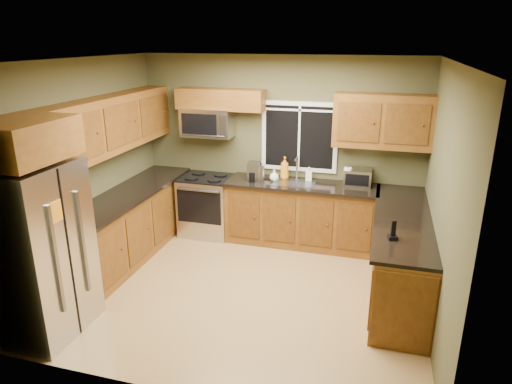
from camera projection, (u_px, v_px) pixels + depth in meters
The scene contains 29 objects.
floor at pixel (244, 289), 5.58m from camera, with size 4.20×4.20×0.00m, color #9F7A46.
ceiling at pixel (242, 60), 4.71m from camera, with size 4.20×4.20×0.00m, color white.
back_wall at pixel (279, 149), 6.78m from camera, with size 4.20×4.20×0.00m, color #4B492A.
front_wall at pixel (174, 254), 3.50m from camera, with size 4.20×4.20×0.00m, color #4B492A.
left_wall at pixel (83, 170), 5.68m from camera, with size 3.60×3.60×0.00m, color #4B492A.
right_wall at pixel (442, 202), 4.60m from camera, with size 3.60×3.60×0.00m, color #4B492A.
window at pixel (299, 137), 6.62m from camera, with size 1.12×0.03×1.02m.
base_cabinets_left at pixel (130, 225), 6.33m from camera, with size 0.60×2.65×0.90m, color brown.
countertop_left at pixel (129, 193), 6.17m from camera, with size 0.65×2.65×0.04m, color black.
base_cabinets_back at pixel (301, 215), 6.69m from camera, with size 2.17×0.60×0.90m, color brown.
countertop_back at pixel (302, 185), 6.52m from camera, with size 2.17×0.65×0.04m, color black.
base_cabinets_peninsula at pixel (401, 255), 5.46m from camera, with size 0.60×2.52×0.90m.
countertop_peninsula at pixel (403, 218), 5.33m from camera, with size 0.65×2.50×0.04m, color black.
upper_cabinets_left at pixel (111, 124), 5.91m from camera, with size 0.33×2.65×0.72m, color brown.
upper_cabinets_back_left at pixel (220, 99), 6.62m from camera, with size 1.30×0.33×0.30m, color brown.
upper_cabinets_back_right at pixel (383, 121), 6.09m from camera, with size 1.30×0.33×0.72m, color brown.
upper_cabinet_over_fridge at pixel (20, 140), 4.19m from camera, with size 0.72×0.90×0.38m, color brown.
refrigerator at pixel (39, 251), 4.55m from camera, with size 0.74×0.90×1.80m.
range at pixel (207, 205), 7.04m from camera, with size 0.76×0.69×0.94m.
microwave at pixel (208, 122), 6.75m from camera, with size 0.76×0.41×0.42m.
sink at pixel (294, 182), 6.55m from camera, with size 0.60×0.42×0.36m.
toaster_oven at pixel (358, 177), 6.41m from camera, with size 0.38×0.29×0.24m.
coffee_maker at pixel (254, 172), 6.61m from camera, with size 0.18×0.24×0.27m.
kettle at pixel (259, 172), 6.60m from camera, with size 0.19×0.19×0.30m.
paper_towel_roll at pixel (347, 177), 6.40m from camera, with size 0.13×0.13×0.29m.
soap_bottle_a at pixel (285, 168), 6.69m from camera, with size 0.13×0.13×0.33m, color orange.
soap_bottle_b at pixel (309, 174), 6.64m from camera, with size 0.09×0.09×0.20m, color white.
soap_bottle_c at pixel (274, 175), 6.61m from camera, with size 0.13×0.13×0.17m, color white.
cordless_phone at pixel (393, 234), 4.71m from camera, with size 0.11×0.11×0.21m.
Camera 1 is at (1.47, -4.67, 2.93)m, focal length 32.00 mm.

